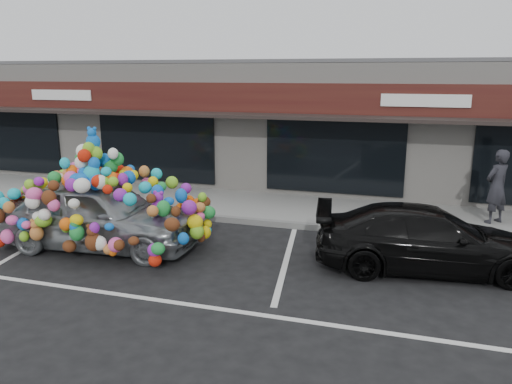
% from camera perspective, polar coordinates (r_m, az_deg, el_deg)
% --- Properties ---
extents(ground, '(90.00, 90.00, 0.00)m').
position_cam_1_polar(ground, '(11.51, -10.54, -6.61)').
color(ground, black).
rests_on(ground, ground).
extents(shop_building, '(24.00, 7.20, 4.31)m').
position_cam_1_polar(shop_building, '(18.78, 1.14, 8.17)').
color(shop_building, beige).
rests_on(shop_building, ground).
extents(sidewalk, '(26.00, 3.00, 0.15)m').
position_cam_1_polar(sidewalk, '(14.98, -3.55, -1.36)').
color(sidewalk, gray).
rests_on(sidewalk, ground).
extents(kerb, '(26.00, 0.18, 0.16)m').
position_cam_1_polar(kerb, '(13.64, -5.75, -2.91)').
color(kerb, slate).
rests_on(kerb, ground).
extents(parking_stripe_left, '(0.73, 4.37, 0.01)m').
position_cam_1_polar(parking_stripe_left, '(13.39, -22.44, -4.53)').
color(parking_stripe_left, silver).
rests_on(parking_stripe_left, ground).
extents(parking_stripe_mid, '(0.73, 4.37, 0.01)m').
position_cam_1_polar(parking_stripe_mid, '(10.76, 3.46, -7.84)').
color(parking_stripe_mid, silver).
rests_on(parking_stripe_mid, ground).
extents(lane_line, '(14.00, 0.12, 0.01)m').
position_cam_1_polar(lane_line, '(8.80, -5.69, -12.95)').
color(lane_line, silver).
rests_on(lane_line, ground).
extents(toy_car, '(3.32, 5.03, 2.86)m').
position_cam_1_polar(toy_car, '(11.80, -17.57, -1.60)').
color(toy_car, gray).
rests_on(toy_car, ground).
extents(black_sedan, '(2.42, 4.68, 1.30)m').
position_cam_1_polar(black_sedan, '(10.66, 18.99, -5.10)').
color(black_sedan, black).
rests_on(black_sedan, ground).
extents(pedestrian_a, '(0.82, 0.80, 1.90)m').
position_cam_1_polar(pedestrian_a, '(14.02, 25.82, 0.57)').
color(pedestrian_a, black).
rests_on(pedestrian_a, sidewalk).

